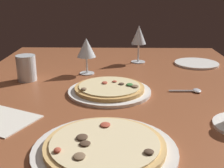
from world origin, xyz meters
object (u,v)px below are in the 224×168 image
object	(u,v)px
pizza_side	(105,147)
spoon	(193,91)
wine_glass_far	(86,48)
side_plate	(196,63)
pizza_main	(110,89)
wine_glass_near	(139,36)
water_glass	(26,69)

from	to	relation	value
pizza_side	spoon	bearing A→B (deg)	144.10
wine_glass_far	spoon	distance (cm)	44.82
side_plate	spoon	distance (cm)	38.67
pizza_main	wine_glass_far	distance (cm)	26.33
pizza_main	side_plate	distance (cm)	54.70
wine_glass_near	pizza_side	bearing A→B (deg)	-8.66
water_glass	spoon	bearing A→B (deg)	78.88
water_glass	wine_glass_far	bearing A→B (deg)	113.04
pizza_main	wine_glass_near	distance (cm)	45.14
water_glass	spoon	size ratio (longest dim) A/B	0.89
wine_glass_near	water_glass	distance (cm)	53.19
wine_glass_far	wine_glass_near	bearing A→B (deg)	131.40
pizza_side	spoon	distance (cm)	48.14
pizza_main	pizza_side	world-z (taller)	same
water_glass	side_plate	bearing A→B (deg)	109.81
pizza_main	water_glass	size ratio (longest dim) A/B	2.87
side_plate	wine_glass_near	bearing A→B (deg)	-97.33
wine_glass_far	water_glass	size ratio (longest dim) A/B	1.52
pizza_main	wine_glass_far	xyz separation A→B (cm)	(-22.52, -9.97, 9.32)
pizza_side	water_glass	size ratio (longest dim) A/B	3.27
pizza_side	spoon	size ratio (longest dim) A/B	2.90
pizza_side	wine_glass_far	world-z (taller)	wine_glass_far
pizza_side	wine_glass_near	bearing A→B (deg)	171.34
pizza_main	pizza_side	distance (cm)	37.60
wine_glass_far	side_plate	bearing A→B (deg)	108.31
wine_glass_near	side_plate	xyz separation A→B (cm)	(3.41, 26.54, -11.76)
pizza_side	wine_glass_far	size ratio (longest dim) A/B	2.16
water_glass	side_plate	size ratio (longest dim) A/B	0.49
pizza_main	spoon	distance (cm)	28.31
pizza_main	spoon	world-z (taller)	pizza_main
wine_glass_near	side_plate	size ratio (longest dim) A/B	0.86
wine_glass_far	spoon	world-z (taller)	wine_glass_far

